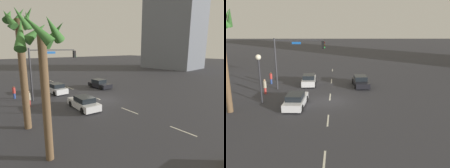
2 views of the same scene
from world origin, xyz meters
The scene contains 13 objects.
ground_plane centered at (0.00, 0.00, 0.00)m, with size 220.00×220.00×0.00m, color #333338.
lane_stripe_1 centered at (-11.14, 0.00, 0.01)m, with size 2.26×0.14×0.01m, color silver.
lane_stripe_2 centered at (-5.17, 0.00, 0.01)m, with size 2.46×0.14×0.01m, color silver.
lane_stripe_3 centered at (1.33, 0.00, 0.01)m, with size 2.47×0.14×0.01m, color silver.
lane_stripe_4 centered at (8.77, 0.00, 0.01)m, with size 2.52×0.14×0.01m, color silver.
lane_stripe_5 centered at (16.93, 0.00, 0.01)m, with size 2.16×0.14×0.01m, color silver.
car_1 centered at (-1.67, 3.33, 0.63)m, with size 4.56×2.01×1.36m.
car_2 centered at (6.81, 3.02, 0.66)m, with size 4.36×2.02×1.43m.
car_3 centered at (5.98, -3.92, 0.63)m, with size 4.28×2.10×1.36m.
traffic_signal centered at (4.73, 4.68, 4.37)m, with size 0.49×6.23×6.35m.
streetlamp centered at (-0.69, 7.05, 3.65)m, with size 0.56×0.56×5.09m.
pedestrian_0 centered at (7.27, 8.30, 0.86)m, with size 0.47×0.47×1.64m.
pedestrian_1 centered at (2.59, 7.69, 0.93)m, with size 0.43×0.43×1.77m.
Camera 2 is at (-23.18, -0.76, 7.96)m, focal length 36.41 mm.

